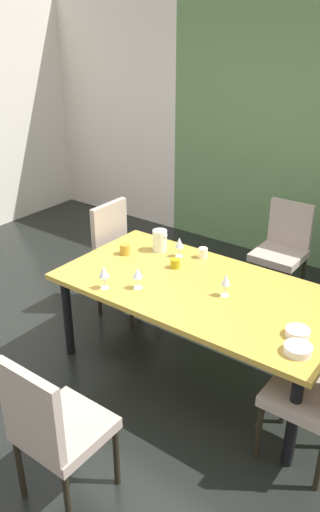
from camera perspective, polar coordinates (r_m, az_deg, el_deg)
The scene contains 16 objects.
ground_plane at distance 4.05m, azimuth -7.13°, elevation -12.48°, with size 6.28×5.57×0.02m, color black.
back_panel_interior at distance 6.74m, azimuth -5.20°, elevation 16.50°, with size 1.98×0.10×2.83m, color silver.
dining_table at distance 3.62m, azimuth 4.58°, elevation -4.42°, with size 2.08×1.08×0.73m.
chair_head_near at distance 2.82m, azimuth -12.17°, elevation -18.49°, with size 0.44×0.44×0.97m.
chair_left_far at distance 4.46m, azimuth -4.57°, elevation 0.12°, with size 0.45×0.44×1.02m.
chair_head_far at distance 4.83m, azimuth 13.88°, elevation 1.12°, with size 0.44×0.44×0.94m.
wine_glass_north at distance 3.97m, azimuth 2.22°, elevation 1.49°, with size 0.07×0.07×0.17m.
wine_glass_south at distance 3.51m, azimuth -2.57°, elevation -2.01°, with size 0.07×0.07×0.16m.
wine_glass_right at distance 3.52m, azimuth -6.44°, elevation -1.85°, with size 0.07×0.07×0.17m.
wine_glass_front at distance 3.44m, azimuth 7.52°, elevation -2.74°, with size 0.06×0.06×0.17m.
serving_bowl_rear at distance 3.16m, azimuth 15.46°, elevation -8.41°, with size 0.15×0.15×0.05m, color white.
serving_bowl_center at distance 3.01m, azimuth 15.49°, elevation -10.23°, with size 0.16×0.16×0.05m, color silver.
cup_east at distance 4.00m, azimuth 4.94°, elevation 0.36°, with size 0.07×0.07×0.08m, color white.
cup_near_window at distance 4.05m, azimuth -4.05°, elevation 0.77°, with size 0.08×0.08×0.09m, color #B58828.
cup_near_shelf at distance 3.83m, azimuth 1.75°, elevation -0.84°, with size 0.07×0.07×0.07m, color #AB9613.
pitcher_corner at distance 4.09m, azimuth -0.01°, elevation 1.80°, with size 0.13×0.12×0.18m.
Camera 1 is at (2.28, -2.24, 2.48)m, focal length 35.00 mm.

